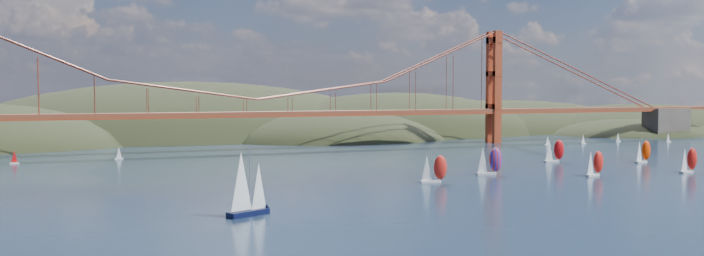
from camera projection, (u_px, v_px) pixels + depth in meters
name	position (u px, v px, depth m)	size (l,w,h in m)	color
ground	(497.00, 228.00, 128.36)	(1200.00, 1200.00, 0.00)	black
headlands	(290.00, 156.00, 403.22)	(725.00, 225.00, 96.00)	black
bridge	(252.00, 75.00, 292.31)	(552.00, 12.00, 55.00)	brown
sloop_navy	(247.00, 184.00, 140.39)	(10.08, 7.83, 14.71)	black
racer_0	(433.00, 168.00, 191.07)	(7.76, 4.12, 8.71)	white
racer_1	(594.00, 163.00, 206.25)	(7.61, 4.21, 8.53)	silver
racer_2	(688.00, 160.00, 214.49)	(7.89, 3.95, 8.87)	silver
racer_3	(554.00, 150.00, 246.70)	(7.94, 3.32, 9.07)	silver
racer_4	(643.00, 151.00, 244.40)	(7.92, 4.15, 8.88)	silver
racer_rwb	(489.00, 160.00, 209.31)	(8.40, 4.32, 9.43)	silver
distant_boat_2	(14.00, 157.00, 240.92)	(3.00, 2.00, 4.70)	silver
distant_boat_3	(119.00, 153.00, 256.31)	(3.00, 2.00, 4.70)	silver
distant_boat_4	(548.00, 140.00, 321.97)	(3.00, 2.00, 4.70)	silver
distant_boat_5	(583.00, 139.00, 331.11)	(3.00, 2.00, 4.70)	silver
distant_boat_6	(618.00, 137.00, 344.88)	(3.00, 2.00, 4.70)	silver
distant_boat_7	(668.00, 137.00, 342.38)	(3.00, 2.00, 4.70)	silver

